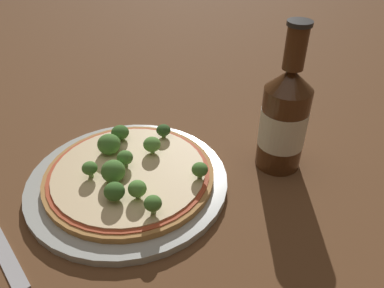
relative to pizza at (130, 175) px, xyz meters
name	(u,v)px	position (x,y,z in m)	size (l,w,h in m)	color
ground_plane	(123,186)	(-0.01, 0.00, -0.02)	(3.00, 3.00, 0.00)	brown
plate	(129,183)	(0.00, 0.00, -0.01)	(0.30, 0.30, 0.01)	#B2B7B2
pizza	(130,175)	(0.00, 0.00, 0.00)	(0.25, 0.25, 0.01)	#B77F42
broccoli_floret_0	(113,171)	(-0.03, -0.01, 0.02)	(0.03, 0.03, 0.03)	#7A9E5B
broccoli_floret_1	(120,133)	(0.01, 0.09, 0.02)	(0.03, 0.03, 0.02)	#7A9E5B
broccoli_floret_2	(109,144)	(-0.01, 0.06, 0.02)	(0.04, 0.04, 0.03)	#7A9E5B
broccoli_floret_3	(163,130)	(0.08, 0.06, 0.02)	(0.02, 0.02, 0.02)	#7A9E5B
broccoli_floret_4	(114,191)	(-0.04, -0.05, 0.02)	(0.03, 0.03, 0.03)	#7A9E5B
broccoli_floret_5	(152,144)	(0.05, 0.03, 0.02)	(0.03, 0.03, 0.03)	#7A9E5B
broccoli_floret_6	(137,189)	(-0.01, -0.06, 0.02)	(0.03, 0.03, 0.03)	#7A9E5B
broccoli_floret_7	(153,204)	(0.00, -0.09, 0.02)	(0.02, 0.02, 0.03)	#7A9E5B
broccoli_floret_8	(200,170)	(0.09, -0.06, 0.02)	(0.02, 0.02, 0.02)	#7A9E5B
broccoli_floret_9	(90,168)	(-0.05, 0.01, 0.02)	(0.02, 0.02, 0.03)	#7A9E5B
broccoli_floret_10	(125,158)	(0.00, 0.02, 0.02)	(0.02, 0.02, 0.03)	#7A9E5B
beer_bottle	(284,118)	(0.23, -0.05, 0.07)	(0.07, 0.07, 0.23)	#472814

